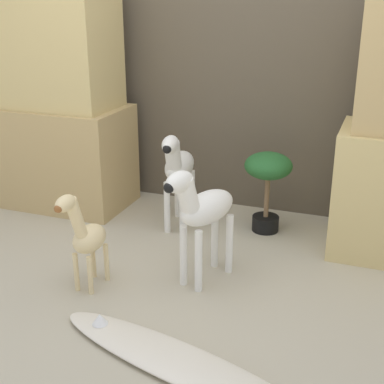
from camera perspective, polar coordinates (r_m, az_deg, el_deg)
name	(u,v)px	position (r m, az deg, el deg)	size (l,w,h in m)	color
ground_plane	(153,309)	(2.67, -4.13, -12.34)	(14.00, 14.00, 0.00)	#B2A88E
wall_back	(243,48)	(3.66, 5.41, 15.09)	(6.40, 0.08, 2.20)	brown
rock_pillar_left	(61,102)	(3.81, -13.76, 9.26)	(0.88, 0.55, 1.59)	tan
zebra_right	(202,209)	(2.71, 1.10, -1.84)	(0.29, 0.50, 0.66)	white
zebra_left	(178,167)	(3.36, -1.51, 2.68)	(0.21, 0.51, 0.66)	white
giraffe_figurine	(85,235)	(2.74, -11.32, -4.47)	(0.15, 0.36, 0.56)	beige
potted_palm_front	(268,176)	(3.36, 8.10, 1.73)	(0.30, 0.30, 0.52)	black
surfboard	(175,360)	(2.31, -1.81, -17.51)	(1.25, 0.53, 0.09)	silver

